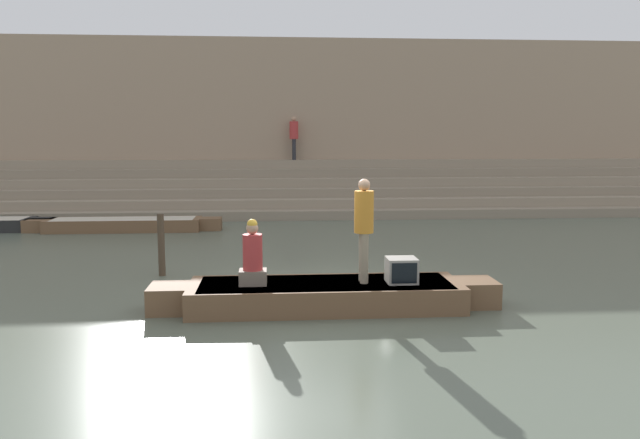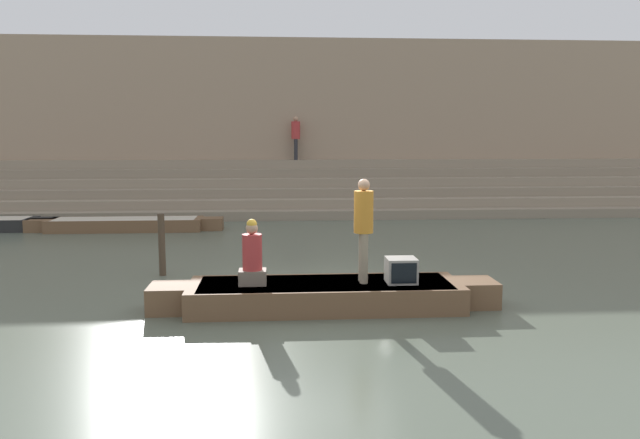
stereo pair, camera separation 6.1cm
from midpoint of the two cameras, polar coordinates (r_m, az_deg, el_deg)
name	(u,v)px [view 2 (the right image)]	position (r m, az deg, el deg)	size (l,w,h in m)	color
ground_plane	(325,294)	(11.47, 0.61, -6.79)	(120.00, 120.00, 0.00)	#566051
ghat_steps	(300,194)	(23.36, -1.80, 2.38)	(36.00, 3.81, 1.91)	gray
back_wall	(297,125)	(25.23, -2.00, 8.64)	(34.20, 1.28, 6.59)	tan
rowboat_main	(325,294)	(10.50, 0.62, -6.86)	(5.80, 1.47, 0.44)	brown
person_standing	(364,223)	(10.33, 4.17, -0.30)	(0.32, 0.32, 1.73)	gray
person_rowing	(252,258)	(10.29, -6.04, -3.51)	(0.45, 0.35, 1.09)	#756656
tv_set	(401,270)	(10.49, 7.60, -4.63)	(0.50, 0.47, 0.42)	#9E998E
moored_boat_shore	(126,224)	(19.74, -17.25, -0.40)	(5.83, 1.09, 0.37)	brown
mooring_post	(162,245)	(13.20, -14.14, -2.25)	(0.14, 0.14, 1.28)	#473828
person_on_steps	(296,135)	(24.31, -2.16, 7.74)	(0.34, 0.34, 1.67)	#28282D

